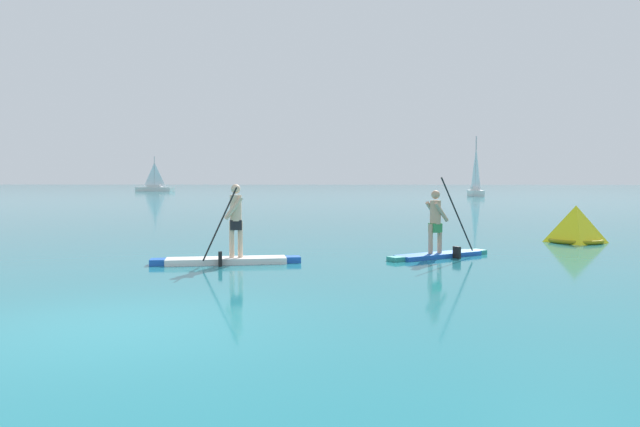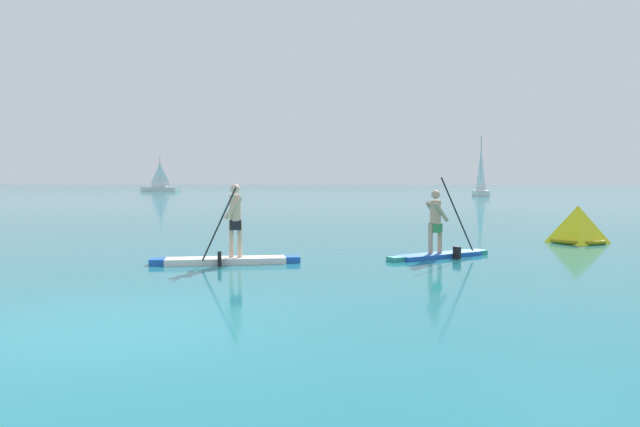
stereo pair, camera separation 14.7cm
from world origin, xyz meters
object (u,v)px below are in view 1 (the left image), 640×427
object	(u,v)px
paddleboarder_mid_center	(228,249)
paddleboarder_far_right	(438,242)
race_marker_buoy	(576,226)
sailboat_right_horizon	(476,188)
sailboat_left_horizon	(155,187)

from	to	relation	value
paddleboarder_mid_center	paddleboarder_far_right	world-z (taller)	paddleboarder_far_right
race_marker_buoy	sailboat_right_horizon	world-z (taller)	sailboat_right_horizon
paddleboarder_mid_center	sailboat_right_horizon	size ratio (longest dim) A/B	0.49
race_marker_buoy	paddleboarder_mid_center	bearing A→B (deg)	-150.56
sailboat_right_horizon	sailboat_left_horizon	bearing A→B (deg)	-117.54
race_marker_buoy	sailboat_left_horizon	world-z (taller)	sailboat_left_horizon
sailboat_left_horizon	sailboat_right_horizon	bearing A→B (deg)	-15.12
paddleboarder_far_right	race_marker_buoy	xyz separation A→B (m)	(4.53, 3.85, 0.11)
paddleboarder_mid_center	race_marker_buoy	world-z (taller)	paddleboarder_mid_center
paddleboarder_mid_center	sailboat_left_horizon	bearing A→B (deg)	-82.72
paddleboarder_far_right	sailboat_right_horizon	xyz separation A→B (m)	(11.16, 56.53, 0.51)
race_marker_buoy	sailboat_left_horizon	distance (m)	87.82
paddleboarder_mid_center	sailboat_left_horizon	size ratio (longest dim) A/B	0.50
paddleboarder_mid_center	sailboat_right_horizon	world-z (taller)	sailboat_right_horizon
race_marker_buoy	sailboat_right_horizon	xyz separation A→B (m)	(6.63, 52.67, 0.40)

